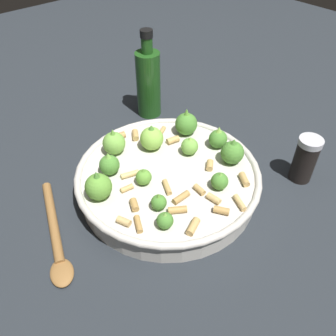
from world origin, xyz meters
The scene contains 5 objects.
ground_plane centered at (0.00, 0.00, 0.00)m, with size 2.40×2.40×0.00m, color #23282D.
cooking_pan centered at (0.00, 0.00, 0.03)m, with size 0.34×0.34×0.11m.
pepper_shaker centered at (-0.15, -0.22, 0.05)m, with size 0.05×0.05×0.10m.
olive_oil_bottle centered at (0.23, -0.14, 0.09)m, with size 0.06×0.06×0.21m.
wooden_spoon centered at (0.04, 0.22, 0.01)m, with size 0.22×0.10×0.02m.
Camera 1 is at (-0.36, 0.32, 0.48)m, focal length 37.45 mm.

